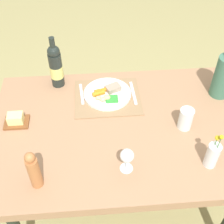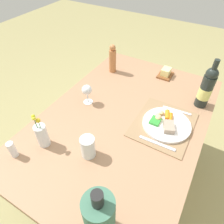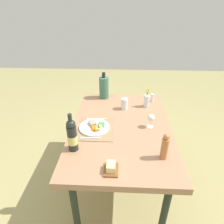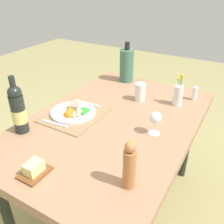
{
  "view_description": "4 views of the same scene",
  "coord_description": "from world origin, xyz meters",
  "px_view_note": "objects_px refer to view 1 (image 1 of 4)",
  "views": [
    {
      "loc": [
        0.14,
        1.09,
        1.97
      ],
      "look_at": [
        0.05,
        -0.05,
        0.82
      ],
      "focal_mm": 49.13,
      "sensor_mm": 36.0,
      "label": 1
    },
    {
      "loc": [
        -0.79,
        -0.37,
        1.63
      ],
      "look_at": [
        -0.04,
        0.06,
        0.81
      ],
      "focal_mm": 32.31,
      "sensor_mm": 36.0,
      "label": 2
    },
    {
      "loc": [
        1.53,
        -0.01,
        1.8
      ],
      "look_at": [
        -0.05,
        -0.09,
        0.87
      ],
      "focal_mm": 31.3,
      "sensor_mm": 36.0,
      "label": 3
    },
    {
      "loc": [
        1.08,
        0.63,
        1.52
      ],
      "look_at": [
        0.04,
        0.02,
        0.83
      ],
      "focal_mm": 39.1,
      "sensor_mm": 36.0,
      "label": 4
    }
  ],
  "objects_px": {
    "dining_table": "(122,135)",
    "water_tumbler": "(185,120)",
    "wine_glass": "(127,156)",
    "flower_vase": "(213,155)",
    "cooler_bottle": "(224,76)",
    "butter_dish": "(16,120)",
    "knife": "(82,94)",
    "fork": "(133,93)",
    "wine_bottle": "(56,66)",
    "pepper_mill": "(34,170)",
    "dinner_plate": "(107,94)"
  },
  "relations": [
    {
      "from": "wine_bottle",
      "to": "knife",
      "type": "bearing_deg",
      "value": 141.47
    },
    {
      "from": "fork",
      "to": "wine_bottle",
      "type": "relative_size",
      "value": 0.61
    },
    {
      "from": "dinner_plate",
      "to": "water_tumbler",
      "type": "relative_size",
      "value": 2.27
    },
    {
      "from": "dinner_plate",
      "to": "pepper_mill",
      "type": "height_order",
      "value": "pepper_mill"
    },
    {
      "from": "cooler_bottle",
      "to": "wine_bottle",
      "type": "bearing_deg",
      "value": -9.9
    },
    {
      "from": "dinner_plate",
      "to": "knife",
      "type": "height_order",
      "value": "dinner_plate"
    },
    {
      "from": "dining_table",
      "to": "water_tumbler",
      "type": "height_order",
      "value": "water_tumbler"
    },
    {
      "from": "fork",
      "to": "water_tumbler",
      "type": "relative_size",
      "value": 1.64
    },
    {
      "from": "cooler_bottle",
      "to": "wine_bottle",
      "type": "relative_size",
      "value": 0.97
    },
    {
      "from": "dinner_plate",
      "to": "butter_dish",
      "type": "distance_m",
      "value": 0.53
    },
    {
      "from": "knife",
      "to": "wine_glass",
      "type": "xyz_separation_m",
      "value": [
        -0.2,
        0.53,
        0.09
      ]
    },
    {
      "from": "dining_table",
      "to": "wine_glass",
      "type": "height_order",
      "value": "wine_glass"
    },
    {
      "from": "fork",
      "to": "butter_dish",
      "type": "bearing_deg",
      "value": 13.55
    },
    {
      "from": "water_tumbler",
      "to": "knife",
      "type": "bearing_deg",
      "value": -28.72
    },
    {
      "from": "knife",
      "to": "wine_bottle",
      "type": "relative_size",
      "value": 0.54
    },
    {
      "from": "wine_glass",
      "to": "flower_vase",
      "type": "bearing_deg",
      "value": 179.33
    },
    {
      "from": "knife",
      "to": "dining_table",
      "type": "bearing_deg",
      "value": 124.24
    },
    {
      "from": "dining_table",
      "to": "wine_bottle",
      "type": "xyz_separation_m",
      "value": [
        0.35,
        -0.38,
        0.21
      ]
    },
    {
      "from": "dinner_plate",
      "to": "pepper_mill",
      "type": "xyz_separation_m",
      "value": [
        0.36,
        0.56,
        0.09
      ]
    },
    {
      "from": "cooler_bottle",
      "to": "flower_vase",
      "type": "relative_size",
      "value": 1.46
    },
    {
      "from": "fork",
      "to": "cooler_bottle",
      "type": "xyz_separation_m",
      "value": [
        -0.5,
        0.04,
        0.12
      ]
    },
    {
      "from": "cooler_bottle",
      "to": "wine_glass",
      "type": "xyz_separation_m",
      "value": [
        0.6,
        0.48,
        -0.04
      ]
    },
    {
      "from": "dinner_plate",
      "to": "flower_vase",
      "type": "bearing_deg",
      "value": 130.98
    },
    {
      "from": "dinner_plate",
      "to": "wine_bottle",
      "type": "distance_m",
      "value": 0.34
    },
    {
      "from": "dining_table",
      "to": "knife",
      "type": "height_order",
      "value": "knife"
    },
    {
      "from": "dining_table",
      "to": "pepper_mill",
      "type": "distance_m",
      "value": 0.55
    },
    {
      "from": "dining_table",
      "to": "flower_vase",
      "type": "height_order",
      "value": "flower_vase"
    },
    {
      "from": "dining_table",
      "to": "dinner_plate",
      "type": "distance_m",
      "value": 0.27
    },
    {
      "from": "cooler_bottle",
      "to": "butter_dish",
      "type": "xyz_separation_m",
      "value": [
        1.16,
        0.14,
        -0.11
      ]
    },
    {
      "from": "dining_table",
      "to": "fork",
      "type": "distance_m",
      "value": 0.28
    },
    {
      "from": "wine_glass",
      "to": "wine_bottle",
      "type": "relative_size",
      "value": 0.41
    },
    {
      "from": "cooler_bottle",
      "to": "water_tumbler",
      "type": "height_order",
      "value": "cooler_bottle"
    },
    {
      "from": "flower_vase",
      "to": "butter_dish",
      "type": "height_order",
      "value": "flower_vase"
    },
    {
      "from": "butter_dish",
      "to": "cooler_bottle",
      "type": "bearing_deg",
      "value": -172.89
    },
    {
      "from": "flower_vase",
      "to": "wine_glass",
      "type": "relative_size",
      "value": 1.61
    },
    {
      "from": "dinner_plate",
      "to": "flower_vase",
      "type": "distance_m",
      "value": 0.69
    },
    {
      "from": "water_tumbler",
      "to": "butter_dish",
      "type": "relative_size",
      "value": 0.94
    },
    {
      "from": "dinner_plate",
      "to": "water_tumbler",
      "type": "distance_m",
      "value": 0.48
    },
    {
      "from": "fork",
      "to": "knife",
      "type": "relative_size",
      "value": 1.13
    },
    {
      "from": "knife",
      "to": "water_tumbler",
      "type": "relative_size",
      "value": 1.45
    },
    {
      "from": "pepper_mill",
      "to": "butter_dish",
      "type": "bearing_deg",
      "value": -69.27
    },
    {
      "from": "fork",
      "to": "knife",
      "type": "height_order",
      "value": "same"
    },
    {
      "from": "dinner_plate",
      "to": "dining_table",
      "type": "bearing_deg",
      "value": 104.09
    },
    {
      "from": "wine_glass",
      "to": "cooler_bottle",
      "type": "bearing_deg",
      "value": -141.32
    },
    {
      "from": "knife",
      "to": "wine_bottle",
      "type": "bearing_deg",
      "value": -43.02
    },
    {
      "from": "dining_table",
      "to": "water_tumbler",
      "type": "relative_size",
      "value": 11.38
    },
    {
      "from": "knife",
      "to": "butter_dish",
      "type": "xyz_separation_m",
      "value": [
        0.35,
        0.2,
        0.02
      ]
    },
    {
      "from": "dinner_plate",
      "to": "knife",
      "type": "relative_size",
      "value": 1.57
    },
    {
      "from": "fork",
      "to": "water_tumbler",
      "type": "height_order",
      "value": "water_tumbler"
    },
    {
      "from": "wine_bottle",
      "to": "pepper_mill",
      "type": "xyz_separation_m",
      "value": [
        0.06,
        0.69,
        -0.03
      ]
    }
  ]
}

